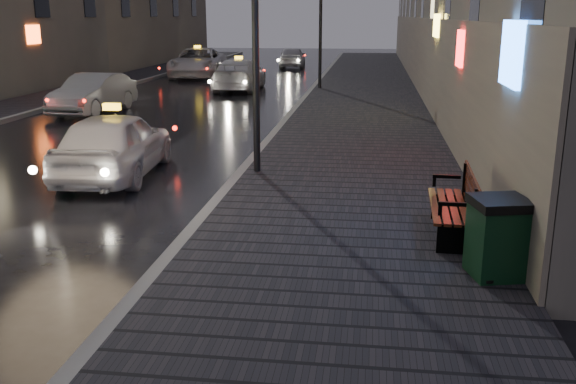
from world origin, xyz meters
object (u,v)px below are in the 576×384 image
at_px(trash_bin, 498,237).
at_px(car_far, 292,57).
at_px(bench, 458,204).
at_px(taxi_far, 198,63).
at_px(taxi_near, 114,144).
at_px(lamp_far, 321,11).
at_px(taxi_mid, 239,75).
at_px(lamp_near, 255,6).
at_px(car_left_mid, 93,94).

bearing_deg(trash_bin, car_far, 87.94).
distance_m(bench, trash_bin, 1.53).
xyz_separation_m(trash_bin, taxi_far, (-11.15, 27.05, 0.13)).
bearing_deg(taxi_near, lamp_far, -104.84).
relative_size(taxi_near, car_far, 1.05).
relative_size(taxi_mid, car_far, 1.22).
bearing_deg(taxi_far, lamp_far, -44.67).
bearing_deg(lamp_far, taxi_far, 140.58).
height_order(taxi_mid, taxi_far, taxi_far).
bearing_deg(lamp_far, car_far, 102.39).
distance_m(lamp_far, bench, 20.18).
relative_size(lamp_far, taxi_far, 0.93).
bearing_deg(trash_bin, taxi_far, 99.06).
bearing_deg(lamp_near, car_left_mid, 130.86).
bearing_deg(taxi_mid, taxi_far, -61.00).
bearing_deg(taxi_near, car_far, -94.71).
height_order(trash_bin, car_far, car_far).
relative_size(bench, taxi_near, 0.45).
bearing_deg(taxi_far, lamp_near, -77.07).
relative_size(lamp_near, car_far, 1.34).
bearing_deg(lamp_near, taxi_near, -174.83).
distance_m(lamp_near, car_left_mid, 11.50).
height_order(taxi_near, car_far, taxi_near).
relative_size(lamp_near, lamp_far, 1.00).
height_order(lamp_near, taxi_far, lamp_near).
bearing_deg(bench, lamp_near, 137.30).
distance_m(trash_bin, taxi_far, 29.26).
bearing_deg(bench, taxi_far, 115.18).
bearing_deg(taxi_far, trash_bin, -72.86).
height_order(taxi_near, car_left_mid, taxi_near).
relative_size(trash_bin, taxi_mid, 0.21).
distance_m(taxi_mid, car_far, 13.06).
bearing_deg(car_far, taxi_near, 85.83).
height_order(lamp_far, car_left_mid, lamp_far).
bearing_deg(car_far, trash_bin, 97.37).
distance_m(taxi_near, car_far, 29.24).
xyz_separation_m(lamp_far, trash_bin, (3.95, -21.14, -2.83)).
distance_m(lamp_near, lamp_far, 16.00).
height_order(lamp_near, bench, lamp_near).
distance_m(lamp_near, bench, 5.90).
bearing_deg(taxi_mid, lamp_near, 101.43).
xyz_separation_m(lamp_near, car_left_mid, (-7.30, 8.43, -2.81)).
distance_m(trash_bin, car_left_mid, 17.62).
bearing_deg(bench, trash_bin, -76.64).
height_order(bench, taxi_near, taxi_near).
height_order(lamp_far, car_far, lamp_far).
height_order(taxi_mid, car_far, taxi_mid).
xyz_separation_m(lamp_far, taxi_mid, (-3.67, -0.06, -2.79)).
bearing_deg(car_far, taxi_mid, 82.50).
relative_size(lamp_far, taxi_mid, 1.10).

